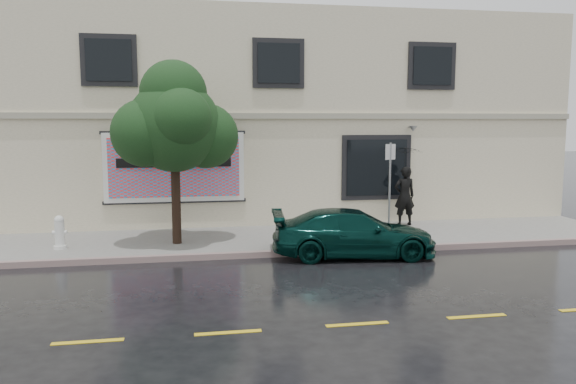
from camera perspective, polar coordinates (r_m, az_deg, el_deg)
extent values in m
plane|color=black|center=(13.13, 2.53, -8.00)|extent=(90.00, 90.00, 0.00)
cube|color=gray|center=(16.21, 0.02, -4.77)|extent=(20.00, 3.50, 0.15)
cube|color=gray|center=(14.53, 1.23, -6.19)|extent=(20.00, 0.18, 0.16)
cube|color=gold|center=(9.90, 7.06, -13.17)|extent=(19.00, 0.12, 0.01)
cube|color=beige|center=(21.54, -2.68, 7.38)|extent=(20.00, 8.00, 7.00)
cube|color=#9E9984|center=(17.54, -0.97, 7.74)|extent=(20.00, 0.12, 0.18)
cube|color=black|center=(18.38, 8.95, 2.48)|extent=(2.30, 0.10, 2.10)
cube|color=black|center=(18.32, 9.01, 2.46)|extent=(2.00, 0.05, 1.80)
cube|color=black|center=(17.49, -17.76, 12.65)|extent=(1.30, 0.05, 1.20)
cube|color=black|center=(17.57, -0.95, 12.96)|extent=(1.30, 0.05, 1.20)
cube|color=black|center=(19.01, 14.47, 12.31)|extent=(1.30, 0.05, 1.20)
cube|color=white|center=(17.35, -11.44, 2.48)|extent=(4.20, 0.06, 2.10)
cube|color=#FF383A|center=(17.31, -11.44, 2.46)|extent=(3.90, 0.04, 1.80)
cube|color=black|center=(17.50, -11.35, -0.94)|extent=(4.30, 0.10, 0.10)
cube|color=black|center=(17.33, -11.53, 5.95)|extent=(4.30, 0.10, 0.10)
cube|color=black|center=(17.27, -11.46, 2.95)|extent=(3.40, 0.02, 0.28)
imported|color=black|center=(14.45, 6.68, -4.16)|extent=(4.33, 2.28, 1.21)
imported|color=black|center=(18.16, 11.75, -0.39)|extent=(0.68, 0.45, 1.87)
imported|color=black|center=(18.03, 11.86, 3.83)|extent=(1.30, 1.30, 0.81)
cylinder|color=black|center=(15.39, -11.30, -1.04)|extent=(0.24, 0.24, 2.24)
sphere|color=black|center=(15.23, -11.49, 6.61)|extent=(2.45, 2.45, 2.45)
cylinder|color=silver|center=(15.79, -22.11, -5.19)|extent=(0.34, 0.34, 0.09)
cylinder|color=silver|center=(15.72, -22.18, -3.94)|extent=(0.25, 0.25, 0.62)
sphere|color=silver|center=(15.66, -22.24, -2.67)|extent=(0.25, 0.25, 0.25)
cylinder|color=silver|center=(15.71, -22.18, -3.83)|extent=(0.36, 0.11, 0.11)
cylinder|color=gray|center=(16.11, 10.28, 0.17)|extent=(0.06, 0.06, 2.69)
cube|color=silver|center=(16.02, 10.37, 4.04)|extent=(0.32, 0.12, 0.44)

